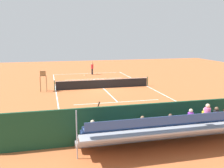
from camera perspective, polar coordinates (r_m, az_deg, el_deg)
The scene contains 13 objects.
ground_plane at distance 27.88m, azimuth -1.97°, elevation -0.91°, with size 60.00×60.00×0.00m, color #BC6033.
court_line_markings at distance 27.92m, azimuth -1.99°, elevation -0.89°, with size 10.10×22.20×0.01m.
tennis_net at distance 27.79m, azimuth -1.98°, elevation 0.10°, with size 10.30×0.10×1.07m.
backdrop_wall at distance 14.67m, azimuth 9.51°, elevation -7.95°, with size 18.00×0.16×2.00m, color #194228.
bleacher_stand at distance 13.62m, azimuth 12.45°, elevation -9.80°, with size 9.06×2.40×2.48m.
umpire_chair at distance 26.89m, azimuth -14.95°, elevation 1.13°, with size 0.67×0.67×2.14m.
courtside_bench at distance 16.52m, azimuth 16.50°, elevation -7.71°, with size 1.80×0.40×0.93m.
equipment_bag at distance 15.67m, azimuth 10.36°, elevation -9.93°, with size 0.90×0.36×0.36m, color black.
tennis_player at distance 37.26m, azimuth -4.40°, elevation 3.63°, with size 0.45×0.56×1.93m.
tennis_racket at distance 36.83m, azimuth -6.11°, elevation 1.94°, with size 0.57×0.42×0.03m.
tennis_ball_near at distance 37.26m, azimuth -1.14°, elevation 2.14°, with size 0.07×0.07×0.07m, color #CCDB33.
tennis_ball_far at distance 34.29m, azimuth -5.86°, elevation 1.32°, with size 0.07×0.07×0.07m, color #CCDB33.
line_judge at distance 14.89m, azimuth -3.13°, elevation -7.46°, with size 0.45×0.56×1.93m.
Camera 1 is at (5.61, 26.71, 5.70)m, focal length 41.45 mm.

